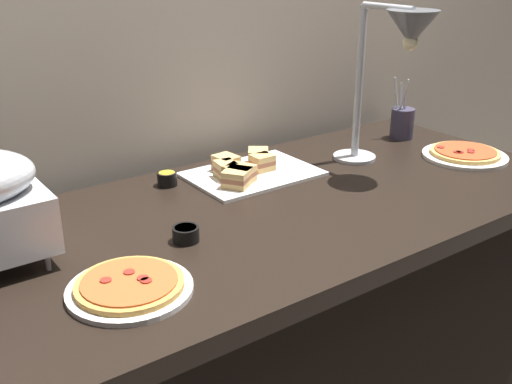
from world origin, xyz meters
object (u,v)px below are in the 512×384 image
object	(u,v)px
pizza_plate_center	(465,154)
sauce_cup_near	(186,234)
heat_lamp	(400,46)
pizza_plate_front	(130,287)
sandwich_platter	(246,171)
sauce_cup_far	(167,178)
utensil_holder	(402,122)

from	to	relation	value
pizza_plate_center	sauce_cup_near	xyz separation A→B (m)	(-1.06, 0.01, 0.01)
heat_lamp	pizza_plate_center	xyz separation A→B (m)	(0.31, -0.05, -0.38)
sauce_cup_near	pizza_plate_front	bearing A→B (deg)	-147.24
sandwich_platter	sauce_cup_far	world-z (taller)	sandwich_platter
heat_lamp	sauce_cup_far	distance (m)	0.78
pizza_plate_center	sandwich_platter	distance (m)	0.75
sandwich_platter	heat_lamp	bearing A→B (deg)	-29.77
heat_lamp	utensil_holder	bearing A→B (deg)	36.34
pizza_plate_front	utensil_holder	size ratio (longest dim) A/B	1.17
sandwich_platter	sauce_cup_far	xyz separation A→B (m)	(-0.23, 0.08, 0.00)
sandwich_platter	sauce_cup_near	size ratio (longest dim) A/B	5.99
sandwich_platter	utensil_holder	size ratio (longest dim) A/B	1.74
pizza_plate_center	utensil_holder	size ratio (longest dim) A/B	1.25
sauce_cup_near	heat_lamp	bearing A→B (deg)	3.41
heat_lamp	pizza_plate_center	bearing A→B (deg)	-9.98
pizza_plate_front	utensil_holder	xyz separation A→B (m)	(1.27, 0.41, 0.05)
utensil_holder	sandwich_platter	bearing A→B (deg)	-179.82
heat_lamp	sauce_cup_near	xyz separation A→B (m)	(-0.76, -0.05, -0.37)
pizza_plate_front	sauce_cup_far	distance (m)	0.60
pizza_plate_center	sauce_cup_near	bearing A→B (deg)	179.53
pizza_plate_center	sandwich_platter	world-z (taller)	sandwich_platter
heat_lamp	sandwich_platter	distance (m)	0.58
pizza_plate_front	sandwich_platter	world-z (taller)	sandwich_platter
sauce_cup_far	sandwich_platter	bearing A→B (deg)	-19.83
sauce_cup_far	utensil_holder	bearing A→B (deg)	-4.94
sauce_cup_near	sandwich_platter	bearing A→B (deg)	36.29
sauce_cup_far	pizza_plate_center	bearing A→B (deg)	-21.25
pizza_plate_front	pizza_plate_center	xyz separation A→B (m)	(1.27, 0.13, -0.00)
heat_lamp	sauce_cup_near	size ratio (longest dim) A/B	7.76
sandwich_platter	sauce_cup_far	distance (m)	0.24
pizza_plate_front	sandwich_platter	bearing A→B (deg)	35.04
pizza_plate_front	sandwich_platter	xyz separation A→B (m)	(0.58, 0.40, 0.01)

